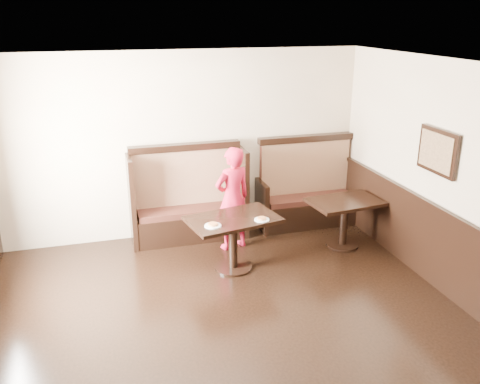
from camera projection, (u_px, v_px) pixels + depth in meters
name	position (u px, v px, depth m)	size (l,w,h in m)	color
ground	(253.00, 372.00, 4.92)	(7.00, 7.00, 0.00)	black
room_shell	(215.00, 302.00, 4.87)	(7.00, 7.00, 7.00)	#CBB393
booth_main	(188.00, 205.00, 7.72)	(1.75, 0.72, 1.45)	black
booth_neighbor	(307.00, 195.00, 8.25)	(1.65, 0.72, 1.45)	black
table_main	(233.00, 230.00, 6.72)	(1.29, 0.95, 0.74)	black
table_neighbor	(344.00, 212.00, 7.42)	(1.10, 0.78, 0.72)	black
child	(233.00, 199.00, 7.29)	(0.56, 0.37, 1.53)	#B4132E
pizza_plate_left	(213.00, 225.00, 6.40)	(0.22, 0.22, 0.04)	white
pizza_plate_right	(262.00, 219.00, 6.59)	(0.20, 0.20, 0.04)	white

